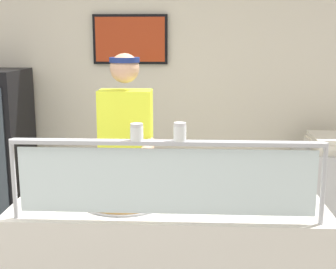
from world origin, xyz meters
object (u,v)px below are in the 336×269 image
object	(u,v)px
pizza_server	(129,195)
parmesan_shaker	(137,133)
worker_figure	(127,157)
pepper_flake_shaker	(180,133)
pizza_tray	(125,198)

from	to	relation	value
pizza_server	parmesan_shaker	bearing A→B (deg)	-78.32
pizza_server	worker_figure	distance (m)	0.80
pizza_server	parmesan_shaker	world-z (taller)	parmesan_shaker
pepper_flake_shaker	worker_figure	bearing A→B (deg)	111.48
parmesan_shaker	pepper_flake_shaker	distance (m)	0.21
pizza_tray	parmesan_shaker	bearing A→B (deg)	-69.55
parmesan_shaker	worker_figure	xyz separation A→B (m)	(-0.20, 1.06, -0.40)
pizza_tray	worker_figure	xyz separation A→B (m)	(-0.10, 0.77, 0.04)
pizza_tray	worker_figure	bearing A→B (deg)	97.17
pizza_server	pepper_flake_shaker	world-z (taller)	pepper_flake_shaker
parmesan_shaker	worker_figure	bearing A→B (deg)	100.92
pizza_tray	pepper_flake_shaker	xyz separation A→B (m)	(0.32, -0.29, 0.44)
parmesan_shaker	worker_figure	size ratio (longest dim) A/B	0.05
pizza_tray	pepper_flake_shaker	world-z (taller)	pepper_flake_shaker
parmesan_shaker	pepper_flake_shaker	bearing A→B (deg)	-0.00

